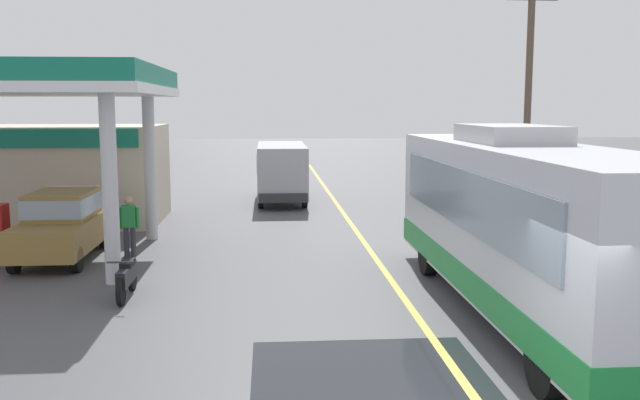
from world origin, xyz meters
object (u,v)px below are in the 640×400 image
object	(u,v)px
minibus_opposing_lane	(282,167)
motorcycle_parked_forecourt	(127,277)
car_at_pump	(63,222)
pedestrian_near_pump	(129,223)
coach_bus_main	(524,228)
pedestrian_by_shop	(97,206)

from	to	relation	value
minibus_opposing_lane	motorcycle_parked_forecourt	distance (m)	15.38
motorcycle_parked_forecourt	car_at_pump	bearing A→B (deg)	121.60
car_at_pump	pedestrian_near_pump	distance (m)	1.73
coach_bus_main	pedestrian_near_pump	world-z (taller)	coach_bus_main
motorcycle_parked_forecourt	pedestrian_by_shop	distance (m)	7.78
coach_bus_main	car_at_pump	xyz separation A→B (m)	(-10.46, 5.74, -0.71)
pedestrian_near_pump	coach_bus_main	bearing A→B (deg)	-33.82
motorcycle_parked_forecourt	pedestrian_by_shop	xyz separation A→B (m)	(-2.36, 7.40, 0.49)
pedestrian_by_shop	motorcycle_parked_forecourt	bearing A→B (deg)	-72.30
motorcycle_parked_forecourt	pedestrian_near_pump	size ratio (longest dim) A/B	1.08
coach_bus_main	car_at_pump	world-z (taller)	coach_bus_main
car_at_pump	pedestrian_near_pump	size ratio (longest dim) A/B	2.53
car_at_pump	pedestrian_near_pump	bearing A→B (deg)	4.00
pedestrian_near_pump	pedestrian_by_shop	size ratio (longest dim) A/B	1.00
car_at_pump	motorcycle_parked_forecourt	size ratio (longest dim) A/B	2.33
coach_bus_main	pedestrian_near_pump	size ratio (longest dim) A/B	6.65
coach_bus_main	pedestrian_by_shop	xyz separation A→B (m)	(-10.37, 9.16, -0.79)
pedestrian_near_pump	pedestrian_by_shop	bearing A→B (deg)	116.33
coach_bus_main	minibus_opposing_lane	xyz separation A→B (m)	(-4.39, 16.67, -0.25)
pedestrian_by_shop	coach_bus_main	bearing A→B (deg)	-41.44
car_at_pump	pedestrian_by_shop	size ratio (longest dim) A/B	2.53
car_at_pump	pedestrian_by_shop	xyz separation A→B (m)	(0.09, 3.42, -0.08)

